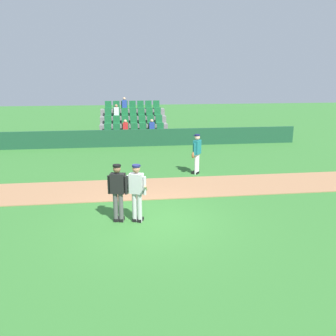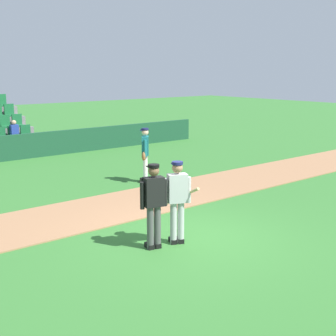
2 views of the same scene
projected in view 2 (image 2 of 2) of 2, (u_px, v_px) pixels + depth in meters
name	position (u px, v px, depth m)	size (l,w,h in m)	color
ground_plane	(188.00, 238.00, 10.36)	(80.00, 80.00, 0.00)	#33702D
infield_dirt_path	(113.00, 207.00, 12.61)	(28.00, 2.53, 0.03)	#9E704C
batter_grey_jersey	(177.00, 199.00, 9.87)	(0.62, 0.80, 1.76)	#B2B2B2
umpire_home_plate	(153.00, 201.00, 9.59)	(0.58, 0.37, 1.76)	#4C4C4C
runner_teal_jersey	(145.00, 153.00, 15.28)	(0.52, 0.54, 1.76)	white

